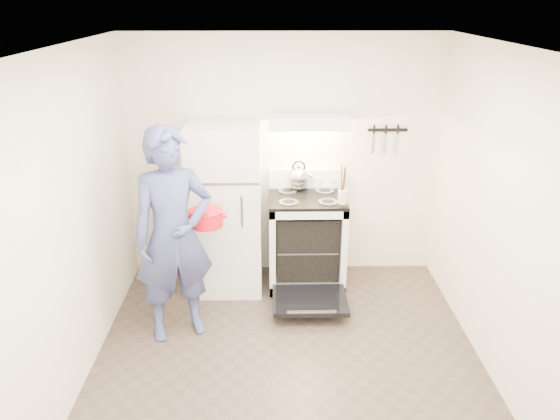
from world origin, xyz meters
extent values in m
plane|color=#4A3D33|center=(0.00, 0.00, 0.00)|extent=(3.60, 3.60, 0.00)
cube|color=#F1E7CE|center=(0.00, 1.80, 1.25)|extent=(3.20, 0.02, 2.50)
cube|color=white|center=(-0.58, 1.45, 0.85)|extent=(0.70, 0.70, 1.70)
cube|color=white|center=(0.23, 1.48, 0.46)|extent=(0.76, 0.65, 0.92)
cube|color=black|center=(0.23, 1.48, 0.94)|extent=(0.76, 0.65, 0.03)
cube|color=white|center=(0.23, 1.76, 1.05)|extent=(0.76, 0.07, 0.20)
cube|color=black|center=(0.23, 0.88, 0.12)|extent=(0.70, 0.54, 0.04)
cube|color=slate|center=(0.23, 1.48, 0.44)|extent=(0.60, 0.52, 0.01)
cube|color=white|center=(0.23, 1.55, 1.71)|extent=(0.76, 0.50, 0.12)
cube|color=black|center=(1.05, 1.79, 1.55)|extent=(0.40, 0.02, 0.03)
cylinder|color=#88694F|center=(0.27, 1.52, 0.45)|extent=(0.31, 0.31, 0.02)
cylinder|color=silver|center=(0.54, 1.22, 1.05)|extent=(0.10, 0.10, 0.13)
imported|color=navy|center=(-0.95, 0.58, 0.94)|extent=(0.80, 0.67, 1.87)
camera|label=1|loc=(-0.13, -3.60, 2.83)|focal=35.00mm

